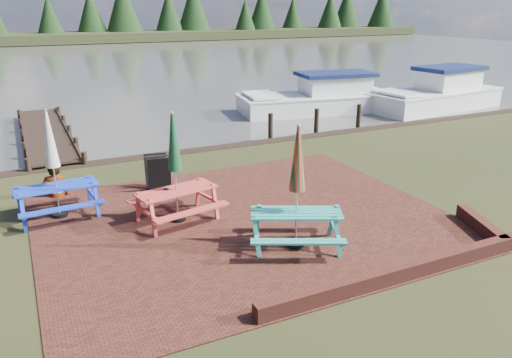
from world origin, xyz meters
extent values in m
plane|color=black|center=(0.00, 0.00, 0.00)|extent=(120.00, 120.00, 0.00)
cube|color=#3D1913|center=(0.00, 1.00, 0.01)|extent=(9.00, 7.50, 0.02)
cube|color=#4C1E16|center=(1.50, -2.60, 0.15)|extent=(6.00, 0.22, 0.30)
cube|color=#4C1E16|center=(4.30, -1.80, 0.15)|extent=(0.82, 1.77, 0.30)
cube|color=#46433C|center=(0.00, 37.00, 0.00)|extent=(120.00, 60.00, 0.02)
cube|color=black|center=(0.00, 66.00, 0.50)|extent=(120.00, 10.00, 1.20)
cube|color=teal|center=(0.36, -0.64, 0.74)|extent=(1.94, 1.42, 0.04)
cube|color=teal|center=(0.06, -1.25, 0.45)|extent=(1.73, 1.01, 0.04)
cube|color=teal|center=(0.66, -0.02, 0.45)|extent=(1.73, 1.01, 0.04)
cube|color=teal|center=(-0.35, -0.29, 0.37)|extent=(0.76, 1.45, 0.74)
cube|color=teal|center=(1.07, -0.98, 0.37)|extent=(0.76, 1.45, 0.74)
cylinder|color=black|center=(0.36, -0.64, 0.05)|extent=(0.36, 0.36, 0.10)
cylinder|color=#B2B2B7|center=(0.36, -0.64, 1.26)|extent=(0.04, 0.04, 2.51)
cone|color=red|center=(0.36, -0.64, 1.86)|extent=(0.32, 0.32, 1.26)
cube|color=#C93D33|center=(-1.40, 1.66, 0.74)|extent=(1.89, 1.03, 0.04)
cube|color=#C93D33|center=(-1.27, 1.00, 0.45)|extent=(1.81, 0.58, 0.04)
cube|color=#C93D33|center=(-1.53, 2.32, 0.45)|extent=(1.81, 0.58, 0.04)
cube|color=#C93D33|center=(-2.16, 1.51, 0.37)|extent=(0.38, 1.54, 0.74)
cube|color=#C93D33|center=(-0.64, 1.81, 0.37)|extent=(0.38, 1.54, 0.74)
cylinder|color=black|center=(-1.40, 1.66, 0.05)|extent=(0.36, 0.36, 0.10)
cylinder|color=#B2B2B7|center=(-1.40, 1.66, 1.25)|extent=(0.04, 0.04, 2.49)
cone|color=#103D20|center=(-1.40, 1.66, 1.84)|extent=(0.32, 0.32, 1.25)
cube|color=#1838B9|center=(-3.80, 3.07, 0.74)|extent=(1.85, 0.83, 0.04)
cube|color=#1838B9|center=(-3.75, 2.39, 0.45)|extent=(1.81, 0.37, 0.04)
cube|color=#1838B9|center=(-3.85, 3.75, 0.45)|extent=(1.81, 0.37, 0.04)
cube|color=#1838B9|center=(-4.58, 3.02, 0.37)|extent=(0.19, 1.56, 0.74)
cube|color=#1838B9|center=(-3.02, 3.13, 0.37)|extent=(0.19, 1.56, 0.74)
cylinder|color=black|center=(-3.80, 3.07, 0.05)|extent=(0.36, 0.36, 0.10)
cylinder|color=#B2B2B7|center=(-3.80, 3.07, 1.25)|extent=(0.04, 0.04, 2.50)
cone|color=beige|center=(-3.80, 3.07, 1.85)|extent=(0.32, 0.32, 1.25)
cube|color=black|center=(-1.26, 3.63, 0.48)|extent=(0.62, 0.33, 0.95)
cube|color=black|center=(-1.26, 3.96, 0.48)|extent=(0.62, 0.33, 0.95)
cube|color=black|center=(-1.26, 3.79, 0.94)|extent=(0.59, 0.14, 0.03)
cube|color=black|center=(-3.50, 11.50, 0.12)|extent=(1.60, 9.00, 0.06)
cube|color=black|center=(-4.25, 11.50, 0.17)|extent=(0.08, 9.00, 0.08)
cube|color=black|center=(-2.75, 11.50, 0.17)|extent=(0.08, 9.00, 0.08)
cylinder|color=black|center=(-4.30, 7.00, -0.10)|extent=(0.16, 0.16, 1.00)
cylinder|color=black|center=(-2.70, 7.00, -0.10)|extent=(0.16, 0.16, 1.00)
cube|color=silver|center=(8.57, 11.48, 0.12)|extent=(7.66, 3.68, 0.98)
cube|color=silver|center=(8.57, 11.48, 0.63)|extent=(7.81, 3.76, 0.08)
cube|color=silver|center=(9.44, 11.34, 1.10)|extent=(3.34, 2.30, 0.83)
cube|color=#111B3F|center=(9.44, 11.34, 1.57)|extent=(3.80, 2.57, 0.18)
cube|color=silver|center=(5.82, 11.93, 0.76)|extent=(1.65, 2.35, 0.10)
cube|color=silver|center=(14.12, 9.54, 0.15)|extent=(7.23, 3.24, 1.08)
cube|color=silver|center=(14.12, 9.54, 0.71)|extent=(7.38, 3.30, 0.09)
cube|color=silver|center=(14.95, 9.63, 1.23)|extent=(3.12, 2.10, 0.92)
cube|color=#111B3F|center=(14.95, 9.63, 1.75)|extent=(3.56, 2.34, 0.19)
cube|color=silver|center=(11.47, 9.25, 0.85)|extent=(1.49, 2.23, 0.11)
imported|color=gray|center=(-3.76, 4.46, 0.92)|extent=(0.72, 0.52, 1.84)
camera|label=1|loc=(-4.34, -8.50, 4.65)|focal=35.00mm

